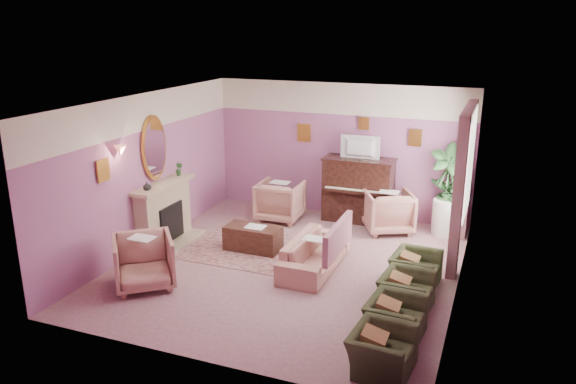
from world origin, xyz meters
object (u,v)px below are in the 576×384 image
(side_table, at_px, (446,217))
(floral_armchair_right, at_px, (388,209))
(olive_chair_d, at_px, (416,264))
(sofa, at_px, (315,247))
(olive_chair_a, at_px, (382,345))
(olive_chair_b, at_px, (396,312))
(coffee_table, at_px, (253,238))
(olive_chair_c, at_px, (407,286))
(television, at_px, (359,146))
(piano, at_px, (358,190))
(floral_armchair_left, at_px, (280,199))
(floral_armchair_front, at_px, (144,259))

(side_table, bearing_deg, floral_armchair_right, -168.09)
(olive_chair_d, bearing_deg, sofa, 179.42)
(floral_armchair_right, height_order, olive_chair_a, floral_armchair_right)
(olive_chair_b, bearing_deg, olive_chair_a, -90.00)
(coffee_table, xyz_separation_m, olive_chair_c, (2.97, -1.18, 0.12))
(coffee_table, relative_size, side_table, 1.43)
(olive_chair_a, bearing_deg, sofa, 124.12)
(sofa, bearing_deg, side_table, 52.32)
(television, distance_m, olive_chair_c, 3.95)
(piano, bearing_deg, olive_chair_a, -72.34)
(television, bearing_deg, floral_armchair_right, -26.35)
(piano, distance_m, olive_chair_b, 4.56)
(sofa, bearing_deg, floral_armchair_left, 125.39)
(piano, relative_size, television, 1.75)
(television, relative_size, sofa, 0.43)
(floral_armchair_right, bearing_deg, olive_chair_a, -79.16)
(sofa, relative_size, olive_chair_c, 2.30)
(side_table, bearing_deg, piano, 174.34)
(floral_armchair_right, bearing_deg, olive_chair_d, -67.94)
(olive_chair_b, bearing_deg, floral_armchair_left, 130.22)
(floral_armchair_right, height_order, side_table, floral_armchair_right)
(olive_chair_a, xyz_separation_m, olive_chair_c, (0.00, 1.64, 0.00))
(floral_armchair_left, distance_m, floral_armchair_front, 3.76)
(olive_chair_a, xyz_separation_m, olive_chair_b, (0.00, 0.82, 0.00))
(floral_armchair_left, xyz_separation_m, olive_chair_a, (3.13, -4.53, -0.11))
(olive_chair_d, bearing_deg, floral_armchair_front, -157.87)
(coffee_table, xyz_separation_m, olive_chair_d, (2.97, -0.36, 0.12))
(coffee_table, bearing_deg, floral_armchair_right, 41.63)
(sofa, xyz_separation_m, floral_armchair_right, (0.78, 2.19, 0.08))
(olive_chair_c, bearing_deg, floral_armchair_right, 106.46)
(coffee_table, height_order, sofa, sofa)
(olive_chair_a, bearing_deg, piano, 107.66)
(piano, height_order, television, television)
(sofa, bearing_deg, floral_armchair_right, 70.28)
(piano, distance_m, coffee_table, 2.67)
(television, height_order, sofa, television)
(floral_armchair_right, relative_size, olive_chair_c, 1.14)
(television, height_order, floral_armchair_front, television)
(sofa, bearing_deg, olive_chair_d, -0.58)
(piano, height_order, floral_armchair_front, piano)
(sofa, xyz_separation_m, side_table, (1.87, 2.42, -0.02))
(olive_chair_a, height_order, olive_chair_d, same)
(floral_armchair_left, bearing_deg, floral_armchair_front, -102.33)
(olive_chair_a, bearing_deg, floral_armchair_front, 167.70)
(sofa, distance_m, olive_chair_a, 2.99)
(olive_chair_d, xyz_separation_m, side_table, (0.19, 2.43, 0.00))
(floral_armchair_left, relative_size, olive_chair_a, 1.14)
(coffee_table, height_order, olive_chair_b, olive_chair_b)
(olive_chair_b, bearing_deg, sofa, 135.37)
(floral_armchair_left, height_order, olive_chair_b, floral_armchair_left)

